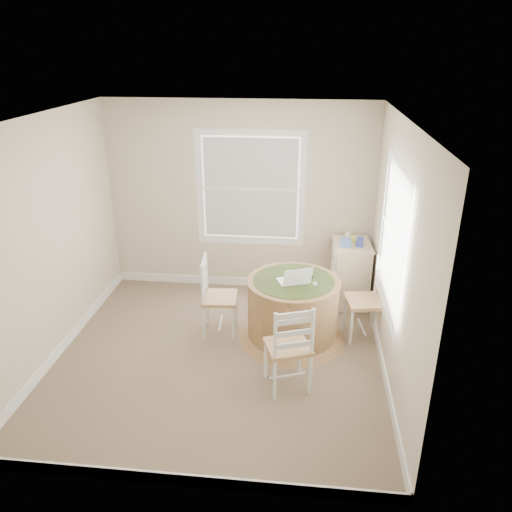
# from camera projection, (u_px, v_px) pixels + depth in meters

# --- Properties ---
(room) EXTENTS (3.64, 3.64, 2.64)m
(room) POSITION_uv_depth(u_px,v_px,m) (234.00, 244.00, 5.22)
(room) COLOR #7D654F
(room) RESTS_ON ground
(round_table) EXTENTS (1.24, 1.24, 0.77)m
(round_table) POSITION_uv_depth(u_px,v_px,m) (293.00, 307.00, 5.78)
(round_table) COLOR #A47749
(round_table) RESTS_ON ground
(chair_left) EXTENTS (0.43, 0.45, 0.95)m
(chair_left) POSITION_uv_depth(u_px,v_px,m) (220.00, 298.00, 5.88)
(chair_left) COLOR white
(chair_left) RESTS_ON ground
(chair_near) EXTENTS (0.53, 0.52, 0.95)m
(chair_near) POSITION_uv_depth(u_px,v_px,m) (288.00, 346.00, 4.93)
(chair_near) COLOR white
(chair_near) RESTS_ON ground
(chair_right) EXTENTS (0.46, 0.47, 0.95)m
(chair_right) POSITION_uv_depth(u_px,v_px,m) (364.00, 301.00, 5.80)
(chair_right) COLOR white
(chair_right) RESTS_ON ground
(laptop) EXTENTS (0.42, 0.40, 0.23)m
(laptop) POSITION_uv_depth(u_px,v_px,m) (294.00, 280.00, 5.59)
(laptop) COLOR white
(laptop) RESTS_ON round_table
(mouse) EXTENTS (0.07, 0.10, 0.03)m
(mouse) POSITION_uv_depth(u_px,v_px,m) (304.00, 282.00, 5.58)
(mouse) COLOR white
(mouse) RESTS_ON round_table
(phone) EXTENTS (0.06, 0.10, 0.02)m
(phone) POSITION_uv_depth(u_px,v_px,m) (315.00, 284.00, 5.56)
(phone) COLOR #B7BABF
(phone) RESTS_ON round_table
(keys) EXTENTS (0.07, 0.06, 0.02)m
(keys) POSITION_uv_depth(u_px,v_px,m) (311.00, 277.00, 5.71)
(keys) COLOR black
(keys) RESTS_ON round_table
(corner_chest) EXTENTS (0.53, 0.67, 0.85)m
(corner_chest) POSITION_uv_depth(u_px,v_px,m) (350.00, 273.00, 6.61)
(corner_chest) COLOR beige
(corner_chest) RESTS_ON ground
(tissue_box) EXTENTS (0.13, 0.13, 0.10)m
(tissue_box) POSITION_uv_depth(u_px,v_px,m) (345.00, 243.00, 6.32)
(tissue_box) COLOR #5B7CD0
(tissue_box) RESTS_ON corner_chest
(box_yellow) EXTENTS (0.16, 0.11, 0.06)m
(box_yellow) POSITION_uv_depth(u_px,v_px,m) (356.00, 240.00, 6.48)
(box_yellow) COLOR #EAEA52
(box_yellow) RESTS_ON corner_chest
(box_blue) EXTENTS (0.09, 0.09, 0.12)m
(box_blue) POSITION_uv_depth(u_px,v_px,m) (361.00, 242.00, 6.31)
(box_blue) COLOR #3845AA
(box_blue) RESTS_ON corner_chest
(cup_cream) EXTENTS (0.07, 0.07, 0.09)m
(cup_cream) POSITION_uv_depth(u_px,v_px,m) (347.00, 235.00, 6.59)
(cup_cream) COLOR beige
(cup_cream) RESTS_ON corner_chest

